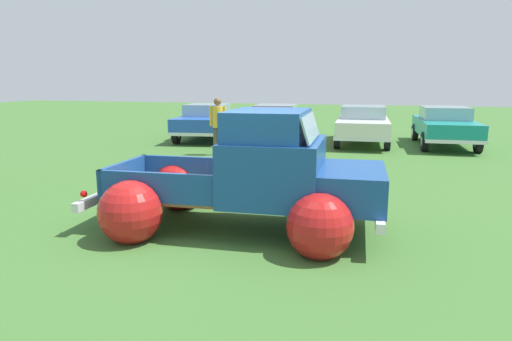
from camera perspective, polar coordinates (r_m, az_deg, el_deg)
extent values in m
plane|color=#3D6B2D|center=(7.43, -2.68, -7.24)|extent=(80.00, 80.00, 0.00)
cylinder|color=black|center=(7.92, 9.19, -3.34)|extent=(0.77, 0.27, 0.76)
cylinder|color=silver|center=(7.92, 9.19, -3.34)|extent=(0.36, 0.25, 0.34)
cylinder|color=black|center=(6.26, 8.09, -7.28)|extent=(0.77, 0.27, 0.76)
cylinder|color=silver|center=(6.26, 8.09, -7.28)|extent=(0.36, 0.25, 0.34)
cylinder|color=black|center=(8.55, -9.88, -2.28)|extent=(0.77, 0.27, 0.76)
cylinder|color=silver|center=(8.55, -9.88, -2.28)|extent=(0.36, 0.25, 0.34)
cylinder|color=black|center=(7.04, -15.35, -5.47)|extent=(0.77, 0.27, 0.76)
cylinder|color=silver|center=(7.04, -15.35, -5.47)|extent=(0.36, 0.25, 0.34)
sphere|color=red|center=(8.59, -9.76, -1.81)|extent=(1.02, 1.02, 0.96)
sphere|color=red|center=(6.98, -15.57, -5.11)|extent=(1.02, 1.02, 0.96)
cube|color=olive|center=(7.59, -9.66, -2.76)|extent=(2.14, 1.66, 0.04)
cube|color=#19478C|center=(8.20, -7.77, -0.01)|extent=(2.05, 0.20, 0.50)
cube|color=#19478C|center=(6.88, -12.04, -2.32)|extent=(2.05, 0.20, 0.50)
cube|color=#19478C|center=(7.22, -2.47, -1.45)|extent=(0.17, 1.54, 0.50)
cube|color=#19478C|center=(7.96, -16.28, -0.70)|extent=(0.17, 1.54, 0.50)
cube|color=#19478C|center=(7.04, 2.35, 0.09)|extent=(1.55, 1.78, 0.95)
cube|color=#19478C|center=(6.95, 1.58, 5.79)|extent=(1.24, 1.61, 0.45)
cube|color=#8CADB7|center=(6.86, 6.89, 5.47)|extent=(0.24, 1.47, 0.38)
cube|color=#19478C|center=(6.97, 10.86, -1.90)|extent=(1.35, 1.69, 0.55)
sphere|color=red|center=(7.94, 9.21, -3.01)|extent=(0.97, 0.97, 0.92)
sphere|color=red|center=(6.21, 8.08, -7.01)|extent=(0.97, 0.97, 0.92)
cube|color=silver|center=(8.18, -18.03, -2.72)|extent=(0.24, 1.98, 0.14)
cube|color=silver|center=(7.06, 15.15, -4.74)|extent=(0.24, 1.98, 0.14)
sphere|color=red|center=(8.79, -15.26, -0.41)|extent=(0.12, 0.12, 0.11)
sphere|color=red|center=(7.47, -20.93, -2.79)|extent=(0.12, 0.12, 0.11)
cylinder|color=black|center=(17.11, -4.59, 4.40)|extent=(0.29, 0.68, 0.66)
cylinder|color=silver|center=(17.11, -4.59, 4.40)|extent=(0.25, 0.32, 0.30)
cylinder|color=black|center=(17.56, -10.05, 4.44)|extent=(0.29, 0.68, 0.66)
cylinder|color=silver|center=(17.56, -10.05, 4.44)|extent=(0.25, 0.32, 0.30)
cylinder|color=black|center=(19.75, -2.88, 5.33)|extent=(0.29, 0.68, 0.66)
cylinder|color=silver|center=(19.75, -2.88, 5.33)|extent=(0.25, 0.32, 0.30)
cylinder|color=black|center=(20.14, -7.67, 5.36)|extent=(0.29, 0.68, 0.66)
cylinder|color=silver|center=(20.14, -7.67, 5.36)|extent=(0.25, 0.32, 0.30)
cube|color=blue|center=(18.58, -6.28, 6.07)|extent=(2.42, 4.46, 0.55)
cube|color=#8CADB7|center=(18.70, -6.18, 7.65)|extent=(1.83, 1.99, 0.45)
cube|color=silver|center=(20.61, -4.84, 5.89)|extent=(1.88, 0.37, 0.12)
cube|color=silver|center=(16.61, -8.02, 4.54)|extent=(1.88, 0.37, 0.12)
cylinder|color=black|center=(16.54, 4.53, 4.17)|extent=(0.26, 0.68, 0.66)
cylinder|color=silver|center=(16.54, 4.53, 4.17)|extent=(0.24, 0.32, 0.30)
cylinder|color=black|center=(16.81, -1.15, 4.31)|extent=(0.26, 0.68, 0.66)
cylinder|color=silver|center=(16.81, -1.15, 4.31)|extent=(0.24, 0.32, 0.30)
cylinder|color=black|center=(19.37, 5.49, 5.18)|extent=(0.26, 0.68, 0.66)
cylinder|color=silver|center=(19.37, 5.49, 5.18)|extent=(0.24, 0.32, 0.30)
cylinder|color=black|center=(19.60, 0.60, 5.30)|extent=(0.26, 0.68, 0.66)
cylinder|color=silver|center=(19.60, 0.60, 5.30)|extent=(0.24, 0.32, 0.30)
cube|color=red|center=(18.02, 2.41, 5.97)|extent=(2.21, 4.62, 0.55)
cube|color=#8CADB7|center=(18.16, 2.51, 7.59)|extent=(1.72, 2.01, 0.45)
cube|color=silver|center=(20.21, 3.34, 5.81)|extent=(1.85, 0.28, 0.12)
cube|color=silver|center=(15.90, 1.22, 4.35)|extent=(1.85, 0.28, 0.12)
cylinder|color=black|center=(16.23, 16.26, 3.62)|extent=(0.24, 0.67, 0.66)
cylinder|color=silver|center=(16.23, 16.26, 3.62)|extent=(0.23, 0.31, 0.30)
cylinder|color=black|center=(16.23, 10.22, 3.89)|extent=(0.24, 0.67, 0.66)
cylinder|color=silver|center=(16.23, 10.22, 3.89)|extent=(0.23, 0.31, 0.30)
cylinder|color=black|center=(19.16, 15.85, 4.74)|extent=(0.24, 0.67, 0.66)
cylinder|color=silver|center=(19.16, 15.85, 4.74)|extent=(0.23, 0.31, 0.30)
cylinder|color=black|center=(19.16, 10.72, 4.97)|extent=(0.24, 0.67, 0.66)
cylinder|color=silver|center=(19.16, 10.72, 4.97)|extent=(0.23, 0.31, 0.30)
cube|color=silver|center=(17.63, 13.32, 5.57)|extent=(2.08, 4.71, 0.55)
cube|color=#8CADB7|center=(17.78, 13.40, 7.22)|extent=(1.69, 2.02, 0.45)
cube|color=silver|center=(19.92, 13.31, 5.45)|extent=(1.89, 0.20, 0.12)
cube|color=silver|center=(15.41, 13.25, 3.83)|extent=(1.89, 0.20, 0.12)
cylinder|color=black|center=(16.72, 26.28, 3.12)|extent=(0.24, 0.67, 0.66)
cylinder|color=silver|center=(16.72, 26.28, 3.12)|extent=(0.23, 0.31, 0.30)
cylinder|color=black|center=(16.42, 20.52, 3.44)|extent=(0.24, 0.67, 0.66)
cylinder|color=silver|center=(16.42, 20.52, 3.44)|extent=(0.23, 0.31, 0.30)
cylinder|color=black|center=(19.61, 24.39, 4.31)|extent=(0.24, 0.67, 0.66)
cylinder|color=silver|center=(19.61, 24.39, 4.31)|extent=(0.23, 0.31, 0.30)
cylinder|color=black|center=(19.36, 19.46, 4.59)|extent=(0.24, 0.67, 0.66)
cylinder|color=silver|center=(19.36, 19.46, 4.59)|extent=(0.23, 0.31, 0.30)
cube|color=teal|center=(17.97, 22.71, 5.10)|extent=(2.07, 4.75, 0.55)
cube|color=#8CADB7|center=(18.11, 22.74, 6.73)|extent=(1.68, 2.04, 0.45)
cube|color=silver|center=(20.24, 21.64, 5.05)|extent=(1.88, 0.20, 0.12)
cube|color=silver|center=(15.75, 23.95, 3.32)|extent=(1.88, 0.20, 0.12)
cylinder|color=#4C4742|center=(14.60, -4.47, 3.69)|extent=(0.19, 0.19, 0.89)
cylinder|color=#4C4742|center=(14.61, -5.13, 3.69)|extent=(0.19, 0.19, 0.89)
cylinder|color=gold|center=(14.53, -4.85, 6.75)|extent=(0.42, 0.42, 0.67)
cylinder|color=gold|center=(14.50, -3.98, 6.89)|extent=(0.11, 0.11, 0.64)
cylinder|color=gold|center=(14.54, -5.72, 6.88)|extent=(0.11, 0.11, 0.64)
sphere|color=brown|center=(14.50, -4.88, 8.67)|extent=(0.30, 0.30, 0.24)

